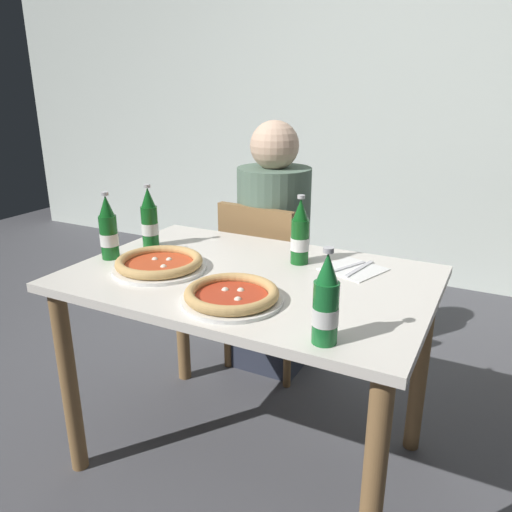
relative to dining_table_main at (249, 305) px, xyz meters
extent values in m
plane|color=#4C4C51|center=(0.00, 0.00, -0.64)|extent=(8.00, 8.00, 0.00)
cube|color=silver|center=(0.00, 2.20, 0.66)|extent=(7.00, 0.10, 2.60)
cube|color=silver|center=(0.00, 0.00, 0.10)|extent=(1.20, 0.80, 0.03)
cylinder|color=olive|center=(-0.54, -0.34, -0.28)|extent=(0.06, 0.06, 0.72)
cylinder|color=olive|center=(0.54, -0.34, -0.28)|extent=(0.06, 0.06, 0.72)
cylinder|color=olive|center=(-0.54, 0.34, -0.28)|extent=(0.06, 0.06, 0.72)
cylinder|color=olive|center=(0.54, 0.34, -0.28)|extent=(0.06, 0.06, 0.72)
cube|color=olive|center=(-0.22, 0.68, -0.21)|extent=(0.43, 0.43, 0.04)
cube|color=olive|center=(-0.24, 0.50, 0.01)|extent=(0.38, 0.07, 0.40)
cylinder|color=olive|center=(-0.04, 0.83, -0.43)|extent=(0.04, 0.04, 0.41)
cylinder|color=olive|center=(-0.38, 0.86, -0.43)|extent=(0.04, 0.04, 0.41)
cylinder|color=olive|center=(-0.07, 0.50, -0.43)|extent=(0.04, 0.04, 0.41)
cylinder|color=olive|center=(-0.40, 0.53, -0.43)|extent=(0.04, 0.04, 0.41)
cube|color=#2D3342|center=(-0.22, 0.66, -0.41)|extent=(0.32, 0.28, 0.45)
cylinder|color=slate|center=(-0.22, 0.66, 0.09)|extent=(0.34, 0.34, 0.55)
sphere|color=beige|center=(-0.22, 0.66, 0.46)|extent=(0.22, 0.22, 0.22)
cylinder|color=white|center=(-0.30, -0.10, 0.12)|extent=(0.33, 0.33, 0.01)
cylinder|color=#CC4723|center=(-0.30, -0.10, 0.13)|extent=(0.24, 0.24, 0.01)
torus|color=tan|center=(-0.30, -0.10, 0.14)|extent=(0.30, 0.30, 0.03)
sphere|color=silver|center=(-0.34, -0.07, 0.13)|extent=(0.02, 0.02, 0.02)
sphere|color=silver|center=(-0.27, -0.12, 0.13)|extent=(0.02, 0.02, 0.02)
sphere|color=silver|center=(-0.29, -0.05, 0.13)|extent=(0.02, 0.02, 0.02)
cylinder|color=white|center=(0.06, -0.22, 0.12)|extent=(0.30, 0.30, 0.01)
cylinder|color=#BC381E|center=(0.06, -0.22, 0.13)|extent=(0.22, 0.22, 0.01)
torus|color=tan|center=(0.06, -0.22, 0.14)|extent=(0.28, 0.28, 0.03)
sphere|color=silver|center=(0.02, -0.20, 0.13)|extent=(0.02, 0.02, 0.02)
sphere|color=silver|center=(0.09, -0.24, 0.13)|extent=(0.02, 0.02, 0.02)
sphere|color=silver|center=(0.07, -0.18, 0.13)|extent=(0.02, 0.02, 0.02)
cylinder|color=#14591E|center=(-0.49, 0.10, 0.19)|extent=(0.06, 0.06, 0.16)
cone|color=#14591E|center=(-0.49, 0.10, 0.31)|extent=(0.05, 0.05, 0.07)
cylinder|color=#B7B7BC|center=(-0.49, 0.10, 0.36)|extent=(0.03, 0.03, 0.01)
cylinder|color=white|center=(-0.49, 0.10, 0.19)|extent=(0.07, 0.07, 0.04)
cylinder|color=#196B2D|center=(0.38, -0.33, 0.19)|extent=(0.06, 0.06, 0.16)
cone|color=#196B2D|center=(0.38, -0.33, 0.31)|extent=(0.05, 0.05, 0.07)
cylinder|color=#B7B7BC|center=(0.38, -0.33, 0.36)|extent=(0.03, 0.03, 0.01)
cylinder|color=white|center=(0.38, -0.33, 0.19)|extent=(0.07, 0.07, 0.04)
cylinder|color=#14591E|center=(0.11, 0.18, 0.19)|extent=(0.06, 0.06, 0.16)
cone|color=#14591E|center=(0.11, 0.18, 0.31)|extent=(0.05, 0.05, 0.07)
cylinder|color=#B7B7BC|center=(0.11, 0.18, 0.36)|extent=(0.03, 0.03, 0.01)
cylinder|color=white|center=(0.11, 0.18, 0.19)|extent=(0.07, 0.07, 0.04)
cylinder|color=#14591E|center=(-0.53, -0.09, 0.19)|extent=(0.06, 0.06, 0.16)
cone|color=#14591E|center=(-0.53, -0.09, 0.31)|extent=(0.05, 0.05, 0.07)
cylinder|color=#B7B7BC|center=(-0.53, -0.09, 0.36)|extent=(0.03, 0.03, 0.01)
cylinder|color=white|center=(-0.53, -0.09, 0.19)|extent=(0.07, 0.07, 0.04)
cube|color=white|center=(0.30, 0.21, 0.12)|extent=(0.23, 0.23, 0.00)
cube|color=silver|center=(0.32, 0.21, 0.12)|extent=(0.05, 0.19, 0.00)
cube|color=silver|center=(0.28, 0.21, 0.12)|extent=(0.08, 0.16, 0.00)
camera|label=1|loc=(0.74, -1.38, 0.72)|focal=35.00mm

